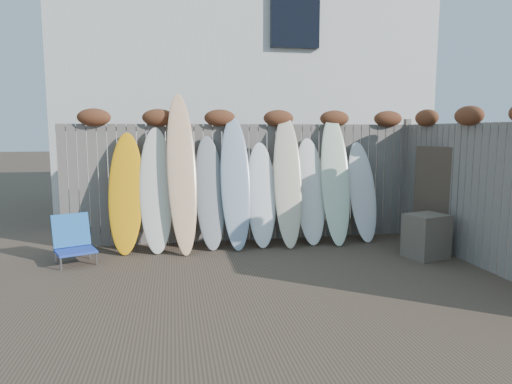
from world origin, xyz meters
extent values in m
plane|color=#493A2D|center=(0.00, 0.00, 0.00)|extent=(80.00, 80.00, 0.00)
cube|color=slate|center=(0.00, 2.40, 1.00)|extent=(6.00, 0.10, 2.00)
cube|color=slate|center=(3.00, 2.40, 1.05)|extent=(0.10, 0.10, 2.10)
ellipsoid|color=brown|center=(-2.40, 2.36, 2.10)|extent=(0.52, 0.28, 0.28)
ellipsoid|color=brown|center=(-1.40, 2.36, 2.10)|extent=(0.52, 0.28, 0.28)
ellipsoid|color=brown|center=(-0.40, 2.36, 2.10)|extent=(0.52, 0.28, 0.28)
ellipsoid|color=brown|center=(0.60, 2.36, 2.10)|extent=(0.52, 0.28, 0.28)
ellipsoid|color=brown|center=(1.60, 2.36, 2.10)|extent=(0.52, 0.28, 0.28)
ellipsoid|color=brown|center=(2.60, 2.36, 2.10)|extent=(0.52, 0.28, 0.28)
cube|color=slate|center=(3.00, 0.20, 1.00)|extent=(0.10, 4.40, 2.00)
ellipsoid|color=brown|center=(2.96, 0.60, 2.10)|extent=(0.28, 0.56, 0.28)
ellipsoid|color=brown|center=(2.96, 1.70, 2.10)|extent=(0.28, 0.56, 0.28)
cube|color=silver|center=(0.50, 6.50, 3.00)|extent=(8.00, 5.00, 6.00)
cube|color=black|center=(1.30, 3.95, 4.20)|extent=(1.00, 0.12, 1.30)
cube|color=#2443B7|center=(-2.58, 1.37, 0.19)|extent=(0.65, 0.62, 0.03)
cube|color=#2364B1|center=(-2.67, 1.60, 0.45)|extent=(0.53, 0.34, 0.47)
cylinder|color=#A8A9AF|center=(-2.72, 1.10, 0.10)|extent=(0.03, 0.03, 0.19)
cylinder|color=#9FA0A6|center=(-2.87, 1.46, 0.10)|extent=(0.03, 0.03, 0.19)
cylinder|color=#9F9FA5|center=(-2.28, 1.29, 0.10)|extent=(0.03, 0.03, 0.19)
cylinder|color=#A9AAB1|center=(-2.43, 1.64, 0.10)|extent=(0.03, 0.03, 0.19)
cube|color=#6C6251|center=(2.51, 0.80, 0.33)|extent=(0.68, 0.61, 0.66)
cube|color=#46382A|center=(2.96, 1.09, 0.82)|extent=(0.48, 1.02, 1.64)
ellipsoid|color=#FEA30C|center=(-1.92, 1.98, 0.93)|extent=(0.58, 0.70, 1.87)
ellipsoid|color=silver|center=(-1.45, 1.97, 0.98)|extent=(0.52, 0.70, 1.95)
ellipsoid|color=#E38A66|center=(-1.05, 1.89, 1.25)|extent=(0.52, 0.90, 2.49)
ellipsoid|color=gray|center=(-0.61, 2.01, 0.91)|extent=(0.52, 0.68, 1.82)
ellipsoid|color=#96AAC0|center=(-0.20, 1.97, 1.06)|extent=(0.49, 0.75, 2.13)
ellipsoid|color=white|center=(0.23, 2.00, 0.85)|extent=(0.52, 0.64, 1.70)
ellipsoid|color=beige|center=(0.67, 1.97, 1.09)|extent=(0.53, 0.80, 2.17)
ellipsoid|color=white|center=(1.08, 2.04, 0.89)|extent=(0.54, 0.66, 1.77)
ellipsoid|color=silver|center=(1.50, 1.97, 1.08)|extent=(0.54, 0.80, 2.16)
ellipsoid|color=white|center=(2.02, 2.05, 0.85)|extent=(0.52, 0.64, 1.70)
camera|label=1|loc=(-1.18, -5.29, 1.88)|focal=32.00mm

